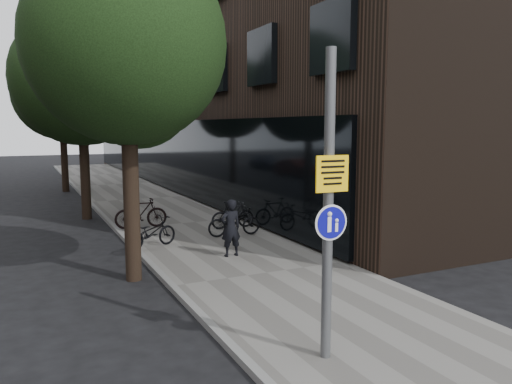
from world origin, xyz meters
TOP-DOWN VIEW (x-y plane):
  - ground at (0.00, 0.00)m, footprint 120.00×120.00m
  - sidewalk at (0.25, 10.00)m, footprint 4.50×60.00m
  - curb_edge at (-2.00, 10.00)m, footprint 0.15×60.00m
  - building_right_dark_brick at (8.50, 22.00)m, footprint 12.00×40.00m
  - street_tree_near at (-2.53, 4.64)m, footprint 4.40×4.40m
  - street_tree_mid at (-2.53, 13.14)m, footprint 5.00×5.00m
  - street_tree_far at (-2.53, 22.14)m, footprint 5.00×5.00m
  - signpost at (-0.90, -0.88)m, footprint 0.52×0.15m
  - pedestrian at (0.07, 5.08)m, footprint 0.57×0.39m
  - parked_bike_facade_near at (1.12, 7.32)m, footprint 1.74×0.69m
  - parked_bike_facade_far at (1.54, 8.41)m, footprint 1.53×0.43m
  - parked_bike_curb_near at (-1.61, 6.90)m, footprint 1.75×1.16m
  - parked_bike_curb_far at (-1.24, 9.77)m, footprint 1.76×0.61m

SIDE VIEW (x-z plane):
  - ground at x=0.00m, z-range 0.00..0.00m
  - sidewalk at x=0.25m, z-range 0.00..0.12m
  - curb_edge at x=-2.00m, z-range 0.00..0.13m
  - parked_bike_curb_near at x=-1.61m, z-range 0.12..0.99m
  - parked_bike_facade_near at x=1.12m, z-range 0.12..1.02m
  - parked_bike_facade_far at x=1.54m, z-range 0.12..1.04m
  - parked_bike_curb_far at x=-1.24m, z-range 0.12..1.16m
  - pedestrian at x=0.07m, z-range 0.12..1.64m
  - signpost at x=-0.90m, z-range 0.14..4.63m
  - street_tree_near at x=-2.53m, z-range 1.36..8.86m
  - street_tree_mid at x=-2.53m, z-range 1.21..9.01m
  - street_tree_far at x=-2.53m, z-range 1.21..9.01m
  - building_right_dark_brick at x=8.50m, z-range 0.00..18.00m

